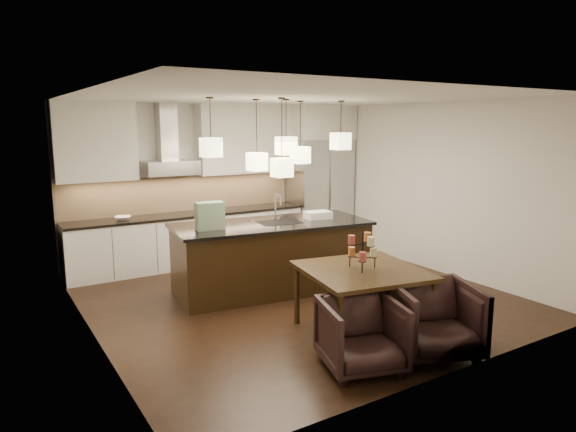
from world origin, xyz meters
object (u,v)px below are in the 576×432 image
armchair_left (361,335)px  armchair_right (435,319)px  island_body (271,258)px  refrigerator (319,194)px  dining_table (361,301)px

armchair_left → armchair_right: 0.89m
island_body → armchair_right: 2.85m
island_body → armchair_left: (-0.50, -2.66, -0.13)m
refrigerator → armchair_right: bearing=-111.3°
island_body → dining_table: bearing=-79.9°
dining_table → armchair_left: dining_table is taller
armchair_left → island_body: bearing=96.4°
dining_table → armchair_left: (-0.58, -0.70, -0.04)m
dining_table → armchair_right: bearing=-60.5°
refrigerator → armchair_right: 5.13m
armchair_left → dining_table: bearing=67.3°
refrigerator → armchair_right: (-1.85, -4.74, -0.68)m
refrigerator → dining_table: 4.49m
armchair_left → refrigerator: bearing=76.3°
refrigerator → island_body: (-2.23, -1.92, -0.59)m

